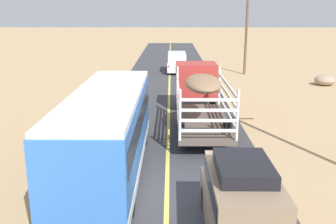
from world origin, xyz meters
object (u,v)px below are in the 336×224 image
(suv_near, at_px, (242,200))
(livestock_truck, at_px, (198,88))
(car_far, at_px, (177,61))
(power_pole_mid, at_px, (247,25))
(boulder_near_shoulder, at_px, (325,80))
(bus, at_px, (108,130))

(suv_near, relative_size, livestock_truck, 0.48)
(car_far, height_order, power_pole_mid, power_pole_mid)
(boulder_near_shoulder, bearing_deg, bus, -130.45)
(suv_near, relative_size, car_far, 1.00)
(car_far, xyz_separation_m, boulder_near_shoulder, (12.22, -6.75, -0.65))
(car_far, relative_size, power_pole_mid, 0.53)
(car_far, distance_m, power_pole_mid, 7.56)
(car_far, bearing_deg, boulder_near_shoulder, -28.92)
(livestock_truck, bearing_deg, car_far, 93.35)
(bus, xyz_separation_m, power_pole_mid, (9.51, 23.36, 2.92))
(livestock_truck, distance_m, car_far, 16.80)
(bus, relative_size, car_far, 2.16)
(suv_near, height_order, bus, bus)
(bus, bearing_deg, power_pole_mid, 67.85)
(boulder_near_shoulder, bearing_deg, suv_near, -116.08)
(livestock_truck, relative_size, car_far, 2.10)
(suv_near, height_order, boulder_near_shoulder, suv_near)
(livestock_truck, bearing_deg, power_pole_mid, 70.30)
(suv_near, bearing_deg, power_pole_mid, 79.40)
(bus, distance_m, car_far, 24.75)
(livestock_truck, height_order, boulder_near_shoulder, livestock_truck)
(suv_near, xyz_separation_m, bus, (-4.31, 4.40, 0.60))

